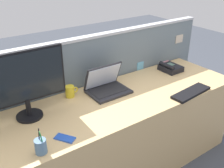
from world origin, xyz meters
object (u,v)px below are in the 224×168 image
pen_cup (41,146)px  cell_phone_blue_case (65,138)px  desk_phone (170,68)px  desktop_monitor (24,81)px  keyboard_main (191,92)px  laptop (106,85)px  coffee_mug (70,91)px

pen_cup → cell_phone_blue_case: pen_cup is taller
desk_phone → cell_phone_blue_case: desk_phone is taller
desk_phone → cell_phone_blue_case: 1.40m
desktop_monitor → desk_phone: size_ratio=2.96×
pen_cup → keyboard_main: bearing=-1.2°
desktop_monitor → keyboard_main: size_ratio=1.48×
laptop → desk_phone: (0.77, -0.01, -0.02)m
keyboard_main → laptop: bearing=136.1°
keyboard_main → cell_phone_blue_case: (-1.14, 0.06, -0.01)m
desk_phone → pen_cup: pen_cup is taller
desk_phone → keyboard_main: bearing=-115.7°
coffee_mug → keyboard_main: bearing=-32.5°
desktop_monitor → desk_phone: desktop_monitor is taller
keyboard_main → cell_phone_blue_case: keyboard_main is taller
desktop_monitor → cell_phone_blue_case: bearing=-76.2°
laptop → keyboard_main: bearing=-38.8°
desk_phone → cell_phone_blue_case: bearing=-164.4°
desktop_monitor → coffee_mug: desktop_monitor is taller
keyboard_main → coffee_mug: (-0.85, 0.54, 0.04)m
coffee_mug → laptop: bearing=-17.8°
pen_cup → coffee_mug: 0.69m
desktop_monitor → keyboard_main: 1.34m
desktop_monitor → cell_phone_blue_case: desktop_monitor is taller
laptop → pen_cup: bearing=-150.6°
pen_cup → cell_phone_blue_case: bearing=12.4°
cell_phone_blue_case → keyboard_main: bearing=-36.6°
keyboard_main → pen_cup: 1.31m
keyboard_main → pen_cup: bearing=173.7°
keyboard_main → desktop_monitor: bearing=154.9°
desktop_monitor → keyboard_main: (1.23, -0.45, -0.28)m
laptop → desk_phone: bearing=-0.5°
desktop_monitor → coffee_mug: 0.46m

